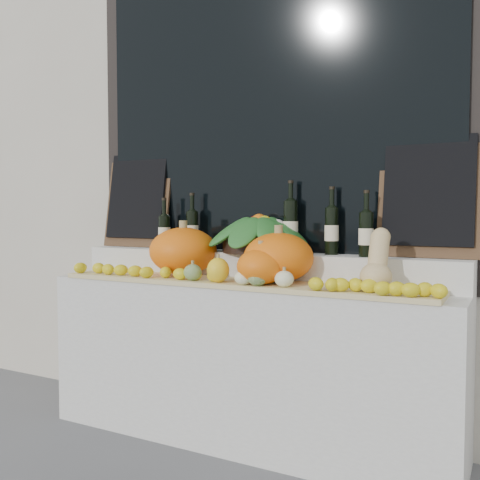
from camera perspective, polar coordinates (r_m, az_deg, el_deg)
name	(u,v)px	position (r m, az deg, el deg)	size (l,w,h in m)	color
storefront_facade	(296,64)	(3.72, 6.01, 18.21)	(7.00, 0.94, 4.50)	beige
display_sill	(246,361)	(3.05, 0.67, -12.81)	(2.30, 0.55, 0.88)	silver
rear_tier	(258,266)	(3.08, 1.95, -2.78)	(2.30, 0.25, 0.16)	silver
straw_bedding	(236,283)	(2.85, -0.47, -4.63)	(2.10, 0.32, 0.03)	tan
pumpkin_left	(183,251)	(3.14, -6.07, -1.17)	(0.40, 0.40, 0.28)	orange
pumpkin_right	(279,257)	(2.79, 4.13, -1.87)	(0.37, 0.37, 0.26)	orange
pumpkin_center	(261,266)	(2.70, 2.26, -2.84)	(0.25, 0.25, 0.18)	orange
butternut_squash	(377,264)	(2.57, 14.44, -2.52)	(0.15, 0.21, 0.29)	#D8B77F
decorative_gourds	(233,274)	(2.73, -0.73, -3.63)	(0.63, 0.13, 0.15)	#285E1C
lemon_heap	(226,277)	(2.74, -1.56, -3.98)	(2.20, 0.16, 0.06)	yellow
produce_bowl	(259,234)	(3.05, 2.05, 0.69)	(0.64, 0.64, 0.23)	black
wine_bottle_far_left	(164,232)	(3.38, -8.08, 0.89)	(0.08, 0.08, 0.32)	black
wine_bottle_near_left	(192,230)	(3.29, -5.12, 1.11)	(0.08, 0.08, 0.35)	black
wine_bottle_tall	(291,226)	(3.01, 5.42, 1.47)	(0.08, 0.08, 0.41)	black
wine_bottle_near_right	(332,230)	(2.93, 9.75, 1.04)	(0.08, 0.08, 0.37)	black
wine_bottle_far_right	(366,234)	(2.81, 13.29, 0.67)	(0.08, 0.08, 0.34)	black
chalkboard_left	(137,198)	(3.61, -10.89, 4.39)	(0.50, 0.13, 0.61)	#4C331E
chalkboard_right	(429,194)	(2.86, 19.47, 4.66)	(0.50, 0.13, 0.61)	#4C331E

